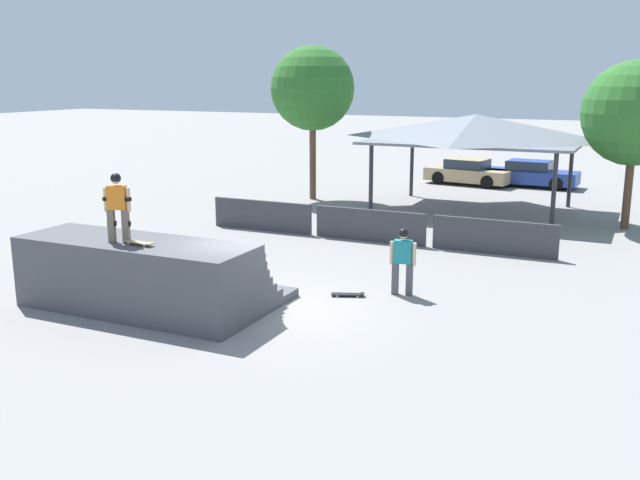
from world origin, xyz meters
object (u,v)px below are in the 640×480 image
at_px(tree_beside_pavilion, 635,113).
at_px(skater_on_deck, 117,203).
at_px(skateboard_on_deck, 140,243).
at_px(parked_car_blue, 531,174).
at_px(bystander_walking, 403,256).
at_px(skateboard_on_ground, 349,294).
at_px(parked_car_tan, 469,172).
at_px(tree_far_back, 313,89).

bearing_deg(tree_beside_pavilion, skater_on_deck, -123.72).
distance_m(skateboard_on_deck, parked_car_blue, 24.08).
xyz_separation_m(bystander_walking, parked_car_blue, (-0.04, 19.58, -0.38)).
bearing_deg(skater_on_deck, bystander_walking, 17.58).
bearing_deg(parked_car_blue, skateboard_on_ground, -90.04).
xyz_separation_m(skateboard_on_deck, skateboard_on_ground, (3.56, 3.34, -1.65)).
bearing_deg(skateboard_on_ground, bystander_walking, 9.72).
xyz_separation_m(skater_on_deck, parked_car_tan, (2.32, 22.98, -1.94)).
bearing_deg(skateboard_on_deck, parked_car_tan, 92.01).
distance_m(skateboard_on_deck, skateboard_on_ground, 5.15).
distance_m(skateboard_on_ground, parked_car_tan, 19.75).
height_order(skateboard_on_ground, tree_far_back, tree_far_back).
bearing_deg(skateboard_on_ground, parked_car_tan, 73.62).
relative_size(skateboard_on_deck, tree_beside_pavilion, 0.14).
xyz_separation_m(skateboard_on_ground, parked_car_blue, (1.09, 20.27, 0.54)).
relative_size(tree_far_back, parked_car_blue, 1.46).
xyz_separation_m(parked_car_tan, parked_car_blue, (2.90, 0.60, 0.00)).
height_order(tree_beside_pavilion, parked_car_tan, tree_beside_pavilion).
distance_m(skater_on_deck, parked_car_tan, 23.18).
relative_size(bystander_walking, parked_car_blue, 0.37).
height_order(tree_far_back, parked_car_blue, tree_far_back).
relative_size(skateboard_on_deck, parked_car_blue, 0.18).
distance_m(skateboard_on_ground, tree_far_back, 15.05).
bearing_deg(tree_far_back, tree_beside_pavilion, -4.57).
xyz_separation_m(tree_far_back, parked_car_blue, (8.06, 7.77, -4.14)).
relative_size(skateboard_on_deck, bystander_walking, 0.47).
distance_m(bystander_walking, parked_car_blue, 19.58).
bearing_deg(tree_beside_pavilion, parked_car_tan, 132.69).
height_order(skateboard_on_deck, parked_car_blue, skateboard_on_deck).
height_order(skateboard_on_ground, tree_beside_pavilion, tree_beside_pavilion).
height_order(skater_on_deck, tree_beside_pavilion, tree_beside_pavilion).
bearing_deg(parked_car_tan, parked_car_blue, 20.86).
xyz_separation_m(skateboard_on_deck, parked_car_blue, (4.65, 23.61, -1.10)).
distance_m(skateboard_on_ground, parked_car_blue, 20.30).
height_order(parked_car_tan, parked_car_blue, same).
bearing_deg(tree_far_back, skateboard_on_deck, -77.86).
relative_size(bystander_walking, skateboard_on_ground, 2.02).
height_order(skater_on_deck, bystander_walking, skater_on_deck).
height_order(bystander_walking, parked_car_blue, bystander_walking).
distance_m(skater_on_deck, bystander_walking, 6.80).
distance_m(skater_on_deck, skateboard_on_ground, 5.86).
relative_size(skater_on_deck, tree_far_back, 0.24).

